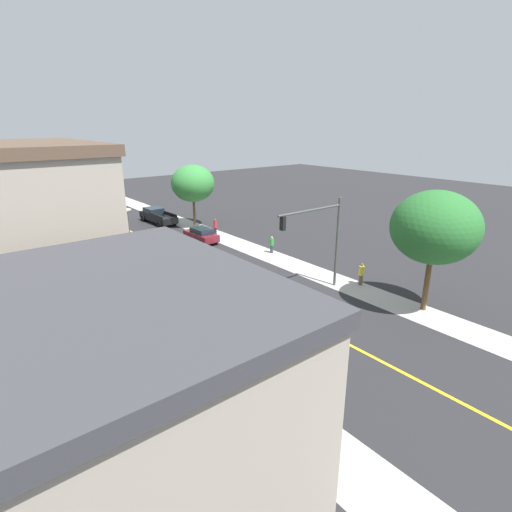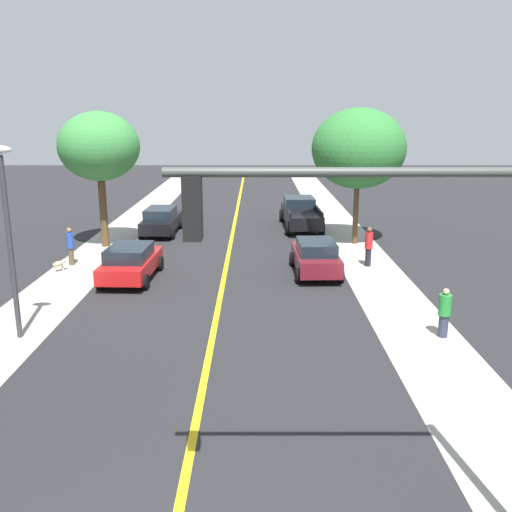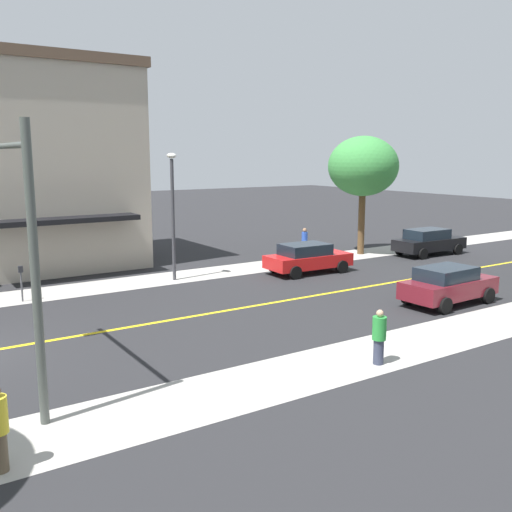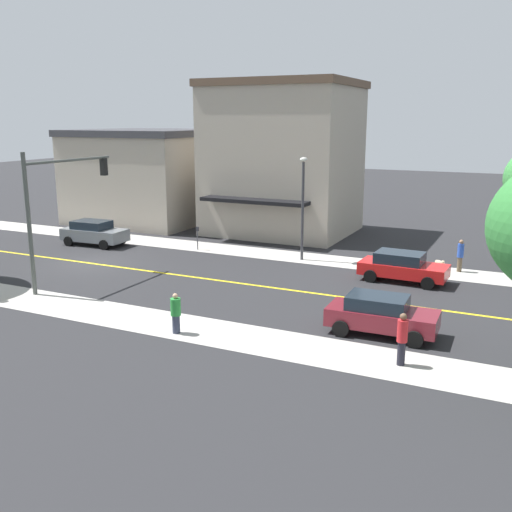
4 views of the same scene
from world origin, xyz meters
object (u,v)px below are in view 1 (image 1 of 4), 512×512
object	(u,v)px
parking_meter	(184,307)
maroon_sedan_right_curb	(201,235)
street_tree_left_near	(435,227)
street_tree_right_corner	(70,196)
pedestrian_yellow_shirt	(361,274)
grey_sedan_left_curb	(281,346)
street_tree_left_far	(193,183)
fire_hydrant	(256,372)
traffic_light_mast	(321,232)
street_lamp	(129,240)
red_sedan_left_curb	(129,252)
pedestrian_green_shirt	(272,244)
pedestrian_blue_shirt	(82,251)
small_dog	(84,261)
black_pickup_truck	(157,216)
black_sedan_left_curb	(93,231)
pedestrian_red_shirt	(215,227)

from	to	relation	value
parking_meter	maroon_sedan_right_curb	size ratio (longest dim) A/B	0.35
street_tree_left_near	parking_meter	size ratio (longest dim) A/B	5.30
street_tree_right_corner	pedestrian_yellow_shirt	distance (m)	26.75
parking_meter	grey_sedan_left_curb	xyz separation A→B (m)	(1.76, -6.76, -0.12)
street_tree_left_far	fire_hydrant	world-z (taller)	street_tree_left_far
traffic_light_mast	maroon_sedan_right_curb	world-z (taller)	traffic_light_mast
street_lamp	grey_sedan_left_curb	distance (m)	14.11
red_sedan_left_curb	pedestrian_green_shirt	xyz separation A→B (m)	(11.14, -6.25, 0.04)
pedestrian_blue_shirt	small_dog	bearing A→B (deg)	-90.23
black_pickup_truck	pedestrian_green_shirt	xyz separation A→B (m)	(3.15, -17.46, -0.06)
street_tree_left_far	pedestrian_blue_shirt	world-z (taller)	street_tree_left_far
fire_hydrant	small_dog	size ratio (longest dim) A/B	1.37
black_pickup_truck	pedestrian_blue_shirt	bearing A→B (deg)	125.99
black_sedan_left_curb	pedestrian_yellow_shirt	bearing A→B (deg)	-154.37
red_sedan_left_curb	black_pickup_truck	bearing A→B (deg)	-33.25
fire_hydrant	small_dog	bearing A→B (deg)	93.80
pedestrian_green_shirt	street_tree_left_far	bearing A→B (deg)	-103.26
street_tree_right_corner	fire_hydrant	world-z (taller)	street_tree_right_corner
street_tree_right_corner	street_lamp	size ratio (longest dim) A/B	1.17
pedestrian_red_shirt	pedestrian_green_shirt	size ratio (longest dim) A/B	1.14
black_pickup_truck	pedestrian_blue_shirt	size ratio (longest dim) A/B	3.56
street_tree_left_near	red_sedan_left_curb	size ratio (longest dim) A/B	1.77
black_sedan_left_curb	fire_hydrant	bearing A→B (deg)	177.82
small_dog	street_tree_right_corner	bearing A→B (deg)	27.92
street_tree_left_far	maroon_sedan_right_curb	distance (m)	7.85
street_tree_right_corner	street_lamp	distance (m)	12.55
street_tree_right_corner	pedestrian_yellow_shirt	size ratio (longest dim) A/B	4.08
fire_hydrant	street_lamp	size ratio (longest dim) A/B	0.15
street_lamp	black_sedan_left_curb	distance (m)	15.93
grey_sedan_left_curb	pedestrian_green_shirt	bearing A→B (deg)	-41.77
maroon_sedan_right_curb	small_dog	world-z (taller)	maroon_sedan_right_curb
street_tree_left_far	black_pickup_truck	bearing A→B (deg)	120.86
street_lamp	small_dog	distance (m)	8.40
pedestrian_green_shirt	pedestrian_red_shirt	bearing A→B (deg)	-100.67
traffic_light_mast	grey_sedan_left_curb	bearing A→B (deg)	31.39
parking_meter	maroon_sedan_right_curb	distance (m)	17.04
fire_hydrant	pedestrian_green_shirt	distance (m)	19.31
street_tree_left_far	street_lamp	size ratio (longest dim) A/B	1.20
black_sedan_left_curb	pedestrian_red_shirt	xyz separation A→B (m)	(10.63, -7.10, 0.16)
pedestrian_yellow_shirt	pedestrian_red_shirt	bearing A→B (deg)	167.07
grey_sedan_left_curb	small_dog	bearing A→B (deg)	6.65
pedestrian_red_shirt	pedestrian_blue_shirt	size ratio (longest dim) A/B	1.04
street_tree_left_near	black_sedan_left_curb	world-z (taller)	street_tree_left_near
red_sedan_left_curb	black_sedan_left_curb	xyz separation A→B (m)	(-0.23, 9.27, 0.03)
pedestrian_blue_shirt	street_lamp	bearing A→B (deg)	-72.80
street_lamp	pedestrian_green_shirt	bearing A→B (deg)	0.12
parking_meter	red_sedan_left_curb	world-z (taller)	red_sedan_left_curb
red_sedan_left_curb	black_pickup_truck	size ratio (longest dim) A/B	0.70
street_tree_left_near	pedestrian_red_shirt	xyz separation A→B (m)	(-0.69, 23.52, -4.51)
street_tree_left_near	grey_sedan_left_curb	size ratio (longest dim) A/B	1.79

